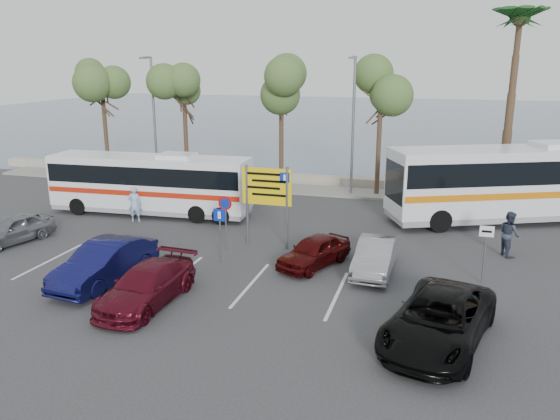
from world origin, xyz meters
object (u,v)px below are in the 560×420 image
(suv_black, at_px, (439,320))
(street_lamp_right, at_px, (353,119))
(coach_bus_left, at_px, (150,186))
(pedestrian_far, at_px, (509,234))
(car_red, at_px, (314,251))
(car_silver_b, at_px, (375,256))
(street_lamp_left, at_px, (153,113))
(pedestrian_near, at_px, (135,204))
(coach_bus_right, at_px, (517,185))
(direction_sign, at_px, (267,193))
(car_blue, at_px, (105,263))
(car_silver_a, at_px, (12,229))
(car_maroon, at_px, (147,286))

(suv_black, bearing_deg, street_lamp_right, 121.30)
(coach_bus_left, height_order, pedestrian_far, coach_bus_left)
(car_red, distance_m, car_silver_b, 2.40)
(street_lamp_left, xyz_separation_m, coach_bus_left, (3.50, -7.02, -3.06))
(pedestrian_near, bearing_deg, car_silver_b, 148.20)
(street_lamp_right, bearing_deg, pedestrian_far, -47.02)
(coach_bus_right, bearing_deg, pedestrian_far, -98.34)
(street_lamp_right, bearing_deg, pedestrian_near, -138.36)
(street_lamp_right, distance_m, pedestrian_far, 12.29)
(coach_bus_left, distance_m, suv_black, 17.88)
(street_lamp_left, bearing_deg, direction_sign, -43.17)
(car_silver_b, bearing_deg, suv_black, -62.89)
(car_silver_b, bearing_deg, pedestrian_far, 35.43)
(street_lamp_right, relative_size, suv_black, 1.52)
(car_silver_b, bearing_deg, coach_bus_right, 58.15)
(car_red, xyz_separation_m, pedestrian_far, (7.50, 3.43, 0.34))
(coach_bus_right, distance_m, car_silver_b, 10.84)
(car_blue, xyz_separation_m, pedestrian_near, (-3.10, 7.29, 0.16))
(coach_bus_left, bearing_deg, suv_black, -34.05)
(pedestrian_near, bearing_deg, street_lamp_right, -154.50)
(car_silver_a, relative_size, suv_black, 0.71)
(street_lamp_left, distance_m, coach_bus_left, 8.42)
(direction_sign, relative_size, car_blue, 0.79)
(direction_sign, relative_size, car_silver_a, 0.96)
(car_silver_a, height_order, car_red, car_silver_a)
(car_silver_a, distance_m, car_blue, 7.14)
(car_blue, bearing_deg, car_red, 33.96)
(direction_sign, height_order, car_maroon, direction_sign)
(street_lamp_right, height_order, car_maroon, street_lamp_right)
(pedestrian_near, bearing_deg, car_silver_a, 36.26)
(car_blue, distance_m, car_silver_b, 10.12)
(street_lamp_left, bearing_deg, suv_black, -42.92)
(street_lamp_left, relative_size, car_silver_a, 2.14)
(pedestrian_near, bearing_deg, suv_black, 134.13)
(car_silver_b, bearing_deg, car_red, -178.53)
(suv_black, relative_size, car_silver_b, 1.35)
(car_red, bearing_deg, car_maroon, -108.93)
(coach_bus_left, bearing_deg, street_lamp_left, 116.50)
(car_blue, bearing_deg, car_maroon, -21.32)
(street_lamp_left, relative_size, street_lamp_right, 1.00)
(car_maroon, height_order, suv_black, suv_black)
(car_silver_b, distance_m, pedestrian_near, 12.97)
(coach_bus_right, relative_size, pedestrian_near, 7.03)
(direction_sign, relative_size, pedestrian_near, 1.97)
(suv_black, xyz_separation_m, car_silver_b, (-2.40, 5.00, -0.09))
(coach_bus_left, xyz_separation_m, pedestrian_far, (17.50, -1.57, -0.58))
(street_lamp_right, bearing_deg, street_lamp_left, 180.00)
(suv_black, height_order, car_silver_b, suv_black)
(car_red, height_order, pedestrian_near, pedestrian_near)
(coach_bus_right, bearing_deg, pedestrian_near, -163.36)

